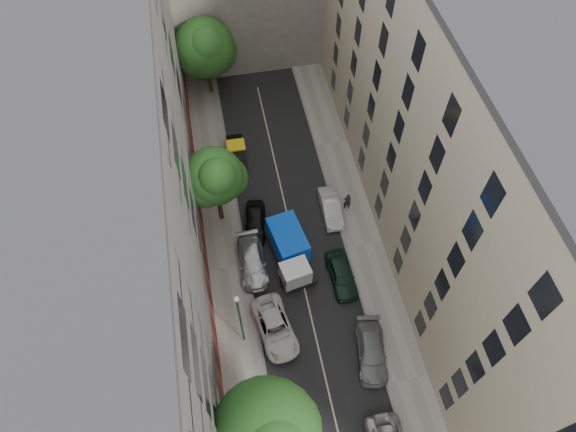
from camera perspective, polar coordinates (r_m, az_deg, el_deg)
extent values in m
plane|color=#4C4C49|center=(40.87, 1.00, -4.51)|extent=(120.00, 120.00, 0.00)
cube|color=black|center=(40.86, 1.00, -4.51)|extent=(8.00, 44.00, 0.02)
cube|color=gray|center=(40.56, -6.67, -5.73)|extent=(3.00, 44.00, 0.15)
cube|color=gray|center=(41.77, 8.43, -3.16)|extent=(3.00, 44.00, 0.15)
cube|color=#524F4C|center=(32.85, -17.88, 1.04)|extent=(8.00, 44.00, 20.00)
cube|color=tan|center=(35.74, 18.92, 6.57)|extent=(8.00, 44.00, 20.00)
cube|color=black|center=(40.20, 0.24, -4.53)|extent=(3.17, 5.93, 0.31)
cube|color=#BBBFC0|center=(38.45, 0.82, -6.38)|extent=(2.35, 2.02, 1.77)
cube|color=#0D57FF|center=(39.71, -0.02, -2.60)|extent=(2.93, 4.11, 1.88)
cylinder|color=black|center=(39.32, -0.63, -7.34)|extent=(0.29, 0.88, 0.88)
cylinder|color=black|center=(39.52, 2.22, -6.85)|extent=(0.29, 0.88, 0.88)
cylinder|color=black|center=(41.05, -1.57, -2.86)|extent=(0.29, 0.88, 0.88)
cylinder|color=black|center=(41.24, 1.14, -2.41)|extent=(0.29, 0.88, 0.88)
imported|color=silver|center=(37.55, -1.45, -12.29)|extent=(3.18, 5.48, 1.43)
imported|color=#BCBBC1|center=(39.89, -4.02, -5.10)|extent=(2.04, 5.00, 1.45)
imported|color=black|center=(41.79, -3.68, -0.68)|extent=(2.35, 4.36, 1.41)
imported|color=black|center=(46.40, -5.72, 6.96)|extent=(1.48, 4.14, 1.36)
imported|color=slate|center=(37.40, 9.25, -14.64)|extent=(2.75, 5.11, 1.41)
imported|color=black|center=(39.48, 5.97, -6.49)|extent=(1.88, 4.40, 1.48)
imported|color=silver|center=(42.66, 4.79, 0.90)|extent=(1.54, 4.19, 1.37)
sphere|color=#24511B|center=(30.66, -0.70, -22.40)|extent=(4.52, 4.52, 4.52)
cylinder|color=#382619|center=(41.91, -7.54, 0.89)|extent=(0.36, 0.36, 2.66)
cylinder|color=#382619|center=(40.07, -7.90, 2.75)|extent=(0.24, 0.24, 1.90)
sphere|color=#24511B|center=(38.61, -8.21, 4.39)|extent=(4.47, 4.47, 4.47)
sphere|color=#24511B|center=(39.56, -6.83, 4.23)|extent=(3.35, 3.35, 3.35)
sphere|color=#24511B|center=(38.74, -9.06, 3.17)|extent=(3.13, 3.13, 3.13)
sphere|color=#24511B|center=(37.34, -7.95, 4.43)|extent=(2.91, 2.91, 2.91)
cylinder|color=#382619|center=(52.25, -8.67, 14.58)|extent=(0.36, 0.36, 2.52)
cylinder|color=#382619|center=(50.86, -8.99, 16.40)|extent=(0.24, 0.24, 1.80)
sphere|color=#24511B|center=(49.77, -9.26, 17.95)|extent=(5.51, 5.51, 5.51)
sphere|color=#24511B|center=(50.62, -8.12, 17.62)|extent=(4.13, 4.13, 4.13)
sphere|color=#24511B|center=(49.69, -9.96, 17.01)|extent=(3.86, 3.86, 3.86)
sphere|color=#24511B|center=(48.56, -9.08, 18.28)|extent=(3.58, 3.58, 3.58)
cylinder|color=#17502C|center=(34.83, -5.28, -11.56)|extent=(0.14, 0.14, 6.74)
sphere|color=silver|center=(31.65, -5.77, -9.17)|extent=(0.36, 0.36, 0.36)
imported|color=black|center=(42.70, 6.60, 1.61)|extent=(0.71, 0.51, 1.83)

